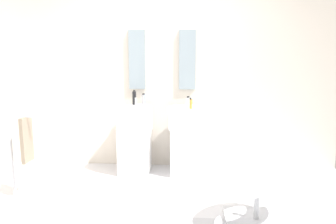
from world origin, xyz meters
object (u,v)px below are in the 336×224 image
at_px(soap_bottle_white, 188,103).
at_px(soap_bottle_amber, 190,104).
at_px(pedestal_sink_left, 135,137).
at_px(lounge_chair, 257,189).
at_px(soap_bottle_black, 134,98).
at_px(soap_bottle_green, 189,101).
at_px(soap_bottle_blue, 144,100).
at_px(pedestal_sink_right, 186,138).
at_px(towel_rack, 24,141).
at_px(soap_bottle_grey, 143,101).

xyz_separation_m(soap_bottle_white, soap_bottle_amber, (0.03, 0.03, -0.01)).
distance_m(pedestal_sink_left, lounge_chair, 1.89).
xyz_separation_m(soap_bottle_black, soap_bottle_green, (0.73, -0.02, -0.04)).
height_order(lounge_chair, soap_bottle_blue, soap_bottle_blue).
distance_m(soap_bottle_white, soap_bottle_blue, 0.60).
xyz_separation_m(pedestal_sink_right, soap_bottle_white, (0.02, -0.17, 0.48)).
relative_size(lounge_chair, soap_bottle_black, 5.59).
bearing_deg(towel_rack, soap_bottle_blue, 35.82).
height_order(lounge_chair, towel_rack, towel_rack).
distance_m(pedestal_sink_right, soap_bottle_amber, 0.49).
height_order(pedestal_sink_left, soap_bottle_amber, soap_bottle_amber).
xyz_separation_m(soap_bottle_amber, soap_bottle_green, (-0.02, 0.29, -0.01)).
bearing_deg(soap_bottle_blue, soap_bottle_green, 13.06).
xyz_separation_m(pedestal_sink_right, soap_bottle_amber, (0.04, -0.14, 0.47)).
xyz_separation_m(pedestal_sink_left, soap_bottle_blue, (0.13, 0.01, 0.49)).
xyz_separation_m(lounge_chair, towel_rack, (-2.41, 0.47, 0.28)).
distance_m(pedestal_sink_right, towel_rack, 1.95).
relative_size(soap_bottle_blue, soap_bottle_green, 1.42).
bearing_deg(lounge_chair, pedestal_sink_left, 135.55).
height_order(pedestal_sink_left, soap_bottle_blue, soap_bottle_blue).
height_order(pedestal_sink_left, lounge_chair, pedestal_sink_left).
distance_m(soap_bottle_amber, soap_bottle_green, 0.29).
relative_size(pedestal_sink_right, soap_bottle_amber, 7.20).
height_order(soap_bottle_white, soap_bottle_blue, soap_bottle_blue).
height_order(soap_bottle_amber, soap_bottle_black, soap_bottle_black).
xyz_separation_m(pedestal_sink_left, lounge_chair, (1.35, -1.32, -0.13)).
bearing_deg(towel_rack, soap_bottle_white, 21.02).
relative_size(towel_rack, soap_bottle_grey, 5.37).
distance_m(towel_rack, soap_bottle_amber, 1.96).
height_order(lounge_chair, soap_bottle_black, soap_bottle_black).
relative_size(pedestal_sink_left, lounge_chair, 0.90).
distance_m(pedestal_sink_right, lounge_chair, 1.49).
bearing_deg(pedestal_sink_right, soap_bottle_grey, -176.66).
relative_size(lounge_chair, soap_bottle_amber, 7.97).
bearing_deg(soap_bottle_grey, soap_bottle_blue, 86.77).
xyz_separation_m(pedestal_sink_right, soap_bottle_grey, (-0.56, -0.03, 0.49)).
height_order(pedestal_sink_right, lounge_chair, pedestal_sink_right).
xyz_separation_m(pedestal_sink_right, lounge_chair, (0.66, -1.32, -0.13)).
height_order(towel_rack, soap_bottle_green, soap_bottle_green).
relative_size(soap_bottle_white, soap_bottle_amber, 1.18).
xyz_separation_m(pedestal_sink_left, soap_bottle_grey, (0.13, -0.03, 0.49)).
height_order(pedestal_sink_right, soap_bottle_grey, soap_bottle_grey).
bearing_deg(pedestal_sink_right, soap_bottle_amber, -72.72).
height_order(soap_bottle_white, soap_bottle_amber, soap_bottle_white).
height_order(pedestal_sink_right, towel_rack, pedestal_sink_right).
bearing_deg(soap_bottle_black, pedestal_sink_left, -81.90).
bearing_deg(soap_bottle_white, soap_bottle_black, 154.82).
relative_size(towel_rack, soap_bottle_green, 7.70).
bearing_deg(pedestal_sink_left, soap_bottle_white, -13.74).
bearing_deg(soap_bottle_black, lounge_chair, -47.39).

